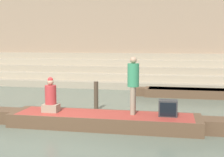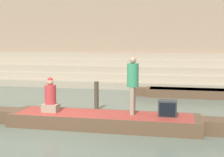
{
  "view_description": "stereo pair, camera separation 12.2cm",
  "coord_description": "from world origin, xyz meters",
  "px_view_note": "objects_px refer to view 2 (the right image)",
  "views": [
    {
      "loc": [
        3.36,
        -7.86,
        2.45
      ],
      "look_at": [
        1.4,
        1.99,
        1.29
      ],
      "focal_mm": 50.0,
      "sensor_mm": 36.0,
      "label": 1
    },
    {
      "loc": [
        3.48,
        -7.84,
        2.45
      ],
      "look_at": [
        1.4,
        1.99,
        1.29
      ],
      "focal_mm": 50.0,
      "sensor_mm": 36.0,
      "label": 2
    }
  ],
  "objects_px": {
    "rowboat_main": "(103,120)",
    "tv_set": "(168,108)",
    "moored_boat_shore": "(190,93)",
    "person_rowing": "(51,98)",
    "person_standing": "(133,81)",
    "mooring_post": "(96,96)"
  },
  "relations": [
    {
      "from": "rowboat_main",
      "to": "tv_set",
      "type": "relative_size",
      "value": 13.7
    },
    {
      "from": "rowboat_main",
      "to": "mooring_post",
      "type": "xyz_separation_m",
      "value": [
        -0.78,
        2.18,
        0.31
      ]
    },
    {
      "from": "rowboat_main",
      "to": "tv_set",
      "type": "bearing_deg",
      "value": 3.36
    },
    {
      "from": "person_standing",
      "to": "moored_boat_shore",
      "type": "relative_size",
      "value": 0.33
    },
    {
      "from": "person_rowing",
      "to": "moored_boat_shore",
      "type": "distance_m",
      "value": 7.16
    },
    {
      "from": "person_rowing",
      "to": "tv_set",
      "type": "distance_m",
      "value": 3.46
    },
    {
      "from": "rowboat_main",
      "to": "mooring_post",
      "type": "height_order",
      "value": "mooring_post"
    },
    {
      "from": "rowboat_main",
      "to": "person_standing",
      "type": "distance_m",
      "value": 1.42
    },
    {
      "from": "moored_boat_shore",
      "to": "person_rowing",
      "type": "bearing_deg",
      "value": -129.64
    },
    {
      "from": "person_standing",
      "to": "tv_set",
      "type": "height_order",
      "value": "person_standing"
    },
    {
      "from": "person_rowing",
      "to": "moored_boat_shore",
      "type": "relative_size",
      "value": 0.21
    },
    {
      "from": "person_rowing",
      "to": "person_standing",
      "type": "bearing_deg",
      "value": -1.17
    },
    {
      "from": "rowboat_main",
      "to": "person_rowing",
      "type": "bearing_deg",
      "value": -178.73
    },
    {
      "from": "tv_set",
      "to": "person_standing",
      "type": "bearing_deg",
      "value": -175.04
    },
    {
      "from": "person_standing",
      "to": "person_rowing",
      "type": "relative_size",
      "value": 1.59
    },
    {
      "from": "moored_boat_shore",
      "to": "tv_set",
      "type": "bearing_deg",
      "value": -101.26
    },
    {
      "from": "moored_boat_shore",
      "to": "mooring_post",
      "type": "distance_m",
      "value": 4.91
    },
    {
      "from": "rowboat_main",
      "to": "moored_boat_shore",
      "type": "distance_m",
      "value": 6.27
    },
    {
      "from": "person_rowing",
      "to": "mooring_post",
      "type": "bearing_deg",
      "value": 63.75
    },
    {
      "from": "mooring_post",
      "to": "person_standing",
      "type": "bearing_deg",
      "value": -51.38
    },
    {
      "from": "rowboat_main",
      "to": "person_standing",
      "type": "relative_size",
      "value": 4.27
    },
    {
      "from": "person_standing",
      "to": "mooring_post",
      "type": "height_order",
      "value": "person_standing"
    }
  ]
}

